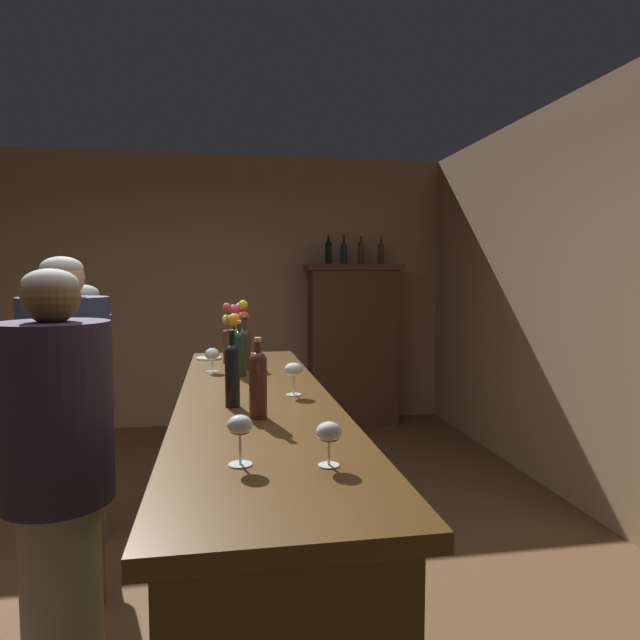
{
  "coord_description": "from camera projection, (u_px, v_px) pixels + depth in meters",
  "views": [
    {
      "loc": [
        0.32,
        -2.6,
        1.57
      ],
      "look_at": [
        0.83,
        0.38,
        1.33
      ],
      "focal_mm": 31.68,
      "sensor_mm": 36.0,
      "label": 1
    }
  ],
  "objects": [
    {
      "name": "wine_bottle_pinot",
      "position": [
        232.0,
        372.0,
        2.3
      ],
      "size": [
        0.06,
        0.06,
        0.31
      ],
      "color": "black",
      "rests_on": "bar_counter"
    },
    {
      "name": "wine_glass_spare",
      "position": [
        293.0,
        371.0,
        2.52
      ],
      "size": [
        0.08,
        0.08,
        0.15
      ],
      "color": "white",
      "rests_on": "bar_counter"
    },
    {
      "name": "wine_bottle_merlot",
      "position": [
        240.0,
        351.0,
        3.0
      ],
      "size": [
        0.07,
        0.07,
        0.3
      ],
      "color": "#1C3621",
      "rests_on": "bar_counter"
    },
    {
      "name": "flower_arrangement",
      "position": [
        236.0,
        336.0,
        3.42
      ],
      "size": [
        0.17,
        0.16,
        0.39
      ],
      "color": "#4C3224",
      "rests_on": "bar_counter"
    },
    {
      "name": "patron_in_grey",
      "position": [
        87.0,
        399.0,
        3.31
      ],
      "size": [
        0.3,
        0.3,
        1.52
      ],
      "rotation": [
        0.0,
        0.0,
        -0.62
      ],
      "color": "gray",
      "rests_on": "ground"
    },
    {
      "name": "display_bottle_midright",
      "position": [
        381.0,
        252.0,
        5.89
      ],
      "size": [
        0.06,
        0.06,
        0.29
      ],
      "color": "#453117",
      "rests_on": "display_cabinet"
    },
    {
      "name": "wine_glass_mid",
      "position": [
        329.0,
        435.0,
        1.58
      ],
      "size": [
        0.07,
        0.07,
        0.13
      ],
      "color": "white",
      "rests_on": "bar_counter"
    },
    {
      "name": "patron_tall",
      "position": [
        58.0,
        483.0,
        1.91
      ],
      "size": [
        0.37,
        0.37,
        1.59
      ],
      "rotation": [
        0.0,
        0.0,
        1.03
      ],
      "color": "#9E9A8B",
      "rests_on": "ground"
    },
    {
      "name": "wine_glass_front",
      "position": [
        212.0,
        355.0,
        3.12
      ],
      "size": [
        0.08,
        0.08,
        0.13
      ],
      "color": "white",
      "rests_on": "bar_counter"
    },
    {
      "name": "cheese_plate",
      "position": [
        209.0,
        358.0,
        3.6
      ],
      "size": [
        0.16,
        0.16,
        0.01
      ],
      "primitive_type": "cylinder",
      "color": "white",
      "rests_on": "bar_counter"
    },
    {
      "name": "patron_by_cabinet",
      "position": [
        67.0,
        420.0,
        2.62
      ],
      "size": [
        0.4,
        0.4,
        1.66
      ],
      "rotation": [
        0.0,
        0.0,
        -0.3
      ],
      "color": "brown",
      "rests_on": "ground"
    },
    {
      "name": "wine_glass_rear",
      "position": [
        240.0,
        428.0,
        1.59
      ],
      "size": [
        0.07,
        0.07,
        0.15
      ],
      "color": "white",
      "rests_on": "bar_counter"
    },
    {
      "name": "display_bottle_center",
      "position": [
        361.0,
        252.0,
        5.85
      ],
      "size": [
        0.07,
        0.07,
        0.29
      ],
      "color": "#443412",
      "rests_on": "display_cabinet"
    },
    {
      "name": "floor",
      "position": [
        157.0,
        614.0,
        2.62
      ],
      "size": [
        8.76,
        8.76,
        0.0
      ],
      "primitive_type": "plane",
      "color": "brown",
      "rests_on": "ground"
    },
    {
      "name": "wine_bottle_chardonnay",
      "position": [
        258.0,
        381.0,
        2.11
      ],
      "size": [
        0.07,
        0.07,
        0.31
      ],
      "color": "#4C261C",
      "rests_on": "bar_counter"
    },
    {
      "name": "wall_back",
      "position": [
        191.0,
        291.0,
        5.88
      ],
      "size": [
        5.45,
        0.12,
        2.8
      ],
      "primitive_type": "cube",
      "color": "tan",
      "rests_on": "ground"
    },
    {
      "name": "bar_counter",
      "position": [
        256.0,
        506.0,
        2.57
      ],
      "size": [
        0.67,
        2.85,
        1.03
      ],
      "color": "#463A15",
      "rests_on": "ground"
    },
    {
      "name": "display_bottle_left",
      "position": [
        328.0,
        251.0,
        5.8
      ],
      "size": [
        0.07,
        0.07,
        0.3
      ],
      "color": "black",
      "rests_on": "display_cabinet"
    },
    {
      "name": "display_cabinet",
      "position": [
        353.0,
        341.0,
        5.92
      ],
      "size": [
        0.99,
        0.41,
        1.68
      ],
      "color": "brown",
      "rests_on": "ground"
    },
    {
      "name": "display_bottle_midleft",
      "position": [
        344.0,
        252.0,
        5.82
      ],
      "size": [
        0.07,
        0.07,
        0.3
      ],
      "color": "#1A2831",
      "rests_on": "display_cabinet"
    },
    {
      "name": "wine_bottle_rose",
      "position": [
        245.0,
        347.0,
        3.21
      ],
      "size": [
        0.06,
        0.06,
        0.3
      ],
      "color": "#432820",
      "rests_on": "bar_counter"
    }
  ]
}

